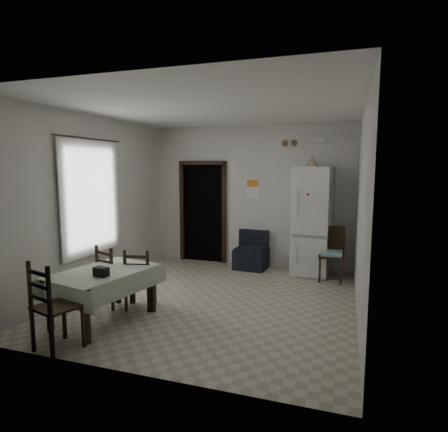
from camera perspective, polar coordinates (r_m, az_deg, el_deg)
ground at (r=5.98m, az=-1.54°, el=-12.57°), size 4.50×4.50×0.00m
ceiling at (r=5.69m, az=-1.64°, el=16.09°), size 4.20×4.50×0.02m
wall_back at (r=7.80m, az=4.03°, el=3.03°), size 4.20×0.02×2.90m
wall_front at (r=3.63m, az=-13.71°, el=-2.16°), size 4.20×0.02×2.90m
wall_left at (r=6.66m, az=-18.86°, el=1.91°), size 0.02×4.50×2.90m
wall_right at (r=5.32m, az=20.20°, el=0.57°), size 0.02×4.50×2.90m
doorway at (r=8.34m, az=-2.65°, el=0.63°), size 1.06×0.52×2.22m
window_recess at (r=6.52m, az=-20.30°, el=2.62°), size 0.10×1.20×1.60m
curtain at (r=6.46m, az=-19.53°, el=2.61°), size 0.02×1.45×1.85m
curtain_rod at (r=6.45m, az=-19.83°, el=11.05°), size 0.02×1.60×0.02m
calendar at (r=7.76m, az=4.38°, el=4.26°), size 0.28×0.02×0.40m
calendar_image at (r=7.75m, az=4.38°, el=5.00°), size 0.24×0.01×0.14m
light_switch at (r=7.78m, az=5.06°, el=0.42°), size 0.08×0.02×0.12m
vent_left at (r=7.63m, az=9.27°, el=10.90°), size 0.12×0.03×0.12m
vent_right at (r=7.61m, az=10.64°, el=10.88°), size 0.12×0.03×0.12m
emergency_light at (r=7.53m, az=14.23°, el=11.04°), size 0.25×0.07×0.09m
fridge at (r=7.31m, az=13.25°, el=-0.74°), size 0.73×0.73×2.06m
tan_cone at (r=7.28m, az=13.33°, el=8.14°), size 0.25×0.25×0.20m
navy_seat at (r=7.62m, az=4.17°, el=-5.23°), size 0.67×0.65×0.76m
corner_chair at (r=7.02m, az=16.08°, el=-5.67°), size 0.44×0.44×0.98m
dining_table at (r=5.33m, az=-17.78°, el=-11.52°), size 1.14×1.48×0.69m
black_bag at (r=4.97m, az=-18.20°, el=-8.07°), size 0.19×0.13×0.12m
dining_chair_far_left at (r=5.85m, az=-16.39°, el=-8.61°), size 0.49×0.49×0.91m
dining_chair_far_right at (r=5.65m, az=-12.61°, el=-9.20°), size 0.46×0.46×0.89m
dining_chair_near_head at (r=4.67m, az=-24.10°, el=-12.32°), size 0.55×0.55×1.03m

